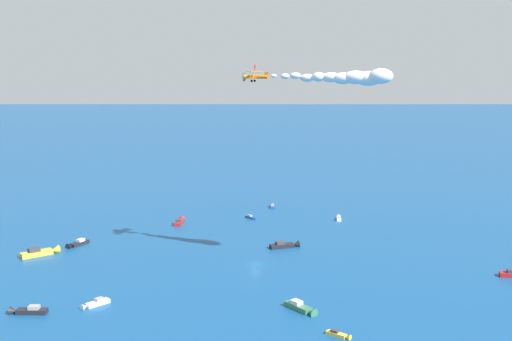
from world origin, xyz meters
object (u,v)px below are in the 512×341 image
object	(u,v)px
motorboat_outer_ring_a	(252,217)
motorboat_outer_ring_c	(27,311)
motorboat_outer_ring_e	(94,304)
wingwalker_lead	(255,67)
motorboat_near_centre	(339,218)
motorboat_outer_ring_b	(77,244)
biplane_lead	(255,76)
motorboat_inshore	(42,252)
motorboat_outer_ring_d	(302,308)
motorboat_ahead	(286,245)
motorboat_offshore	(272,206)
motorboat_mid_cluster	(339,335)
motorboat_trailing	(180,221)

from	to	relation	value
motorboat_outer_ring_a	motorboat_outer_ring_c	xyz separation A→B (m)	(-89.00, 34.60, 0.21)
motorboat_outer_ring_e	wingwalker_lead	xyz separation A→B (m)	(33.37, -30.34, 50.48)
motorboat_near_centre	motorboat_outer_ring_b	bearing A→B (deg)	119.46
biplane_lead	wingwalker_lead	world-z (taller)	wingwalker_lead
motorboat_outer_ring_c	motorboat_outer_ring_b	bearing A→B (deg)	12.71
motorboat_outer_ring_b	biplane_lead	distance (m)	72.80
motorboat_inshore	motorboat_outer_ring_d	world-z (taller)	motorboat_inshore
motorboat_ahead	motorboat_outer_ring_c	world-z (taller)	motorboat_ahead
motorboat_outer_ring_a	motorboat_outer_ring_e	world-z (taller)	motorboat_outer_ring_e
motorboat_outer_ring_a	wingwalker_lead	xyz separation A→B (m)	(-49.78, -7.98, 50.59)
motorboat_outer_ring_e	biplane_lead	xyz separation A→B (m)	(33.39, -30.36, 48.29)
motorboat_outer_ring_b	motorboat_outer_ring_e	world-z (taller)	motorboat_outer_ring_b
motorboat_inshore	motorboat_offshore	xyz separation A→B (m)	(68.89, -56.48, -0.35)
motorboat_inshore	motorboat_offshore	world-z (taller)	motorboat_inshore
motorboat_offshore	motorboat_mid_cluster	xyz separation A→B (m)	(-110.61, -24.90, -0.08)
motorboat_near_centre	motorboat_outer_ring_d	bearing A→B (deg)	174.71
motorboat_outer_ring_e	wingwalker_lead	distance (m)	67.69
motorboat_ahead	motorboat_outer_ring_a	world-z (taller)	motorboat_ahead
motorboat_near_centre	motorboat_outer_ring_b	world-z (taller)	motorboat_outer_ring_b
motorboat_inshore	biplane_lead	distance (m)	76.35
biplane_lead	motorboat_outer_ring_d	bearing A→B (deg)	-154.84
motorboat_outer_ring_c	motorboat_outer_ring_e	world-z (taller)	motorboat_outer_ring_c
motorboat_outer_ring_a	motorboat_outer_ring_d	world-z (taller)	motorboat_outer_ring_d
motorboat_offshore	motorboat_outer_ring_e	xyz separation A→B (m)	(-102.29, 27.44, 0.04)
motorboat_ahead	motorboat_outer_ring_e	world-z (taller)	motorboat_ahead
motorboat_outer_ring_d	motorboat_inshore	bearing A→B (deg)	67.73
motorboat_outer_ring_a	motorboat_inshore	bearing A→B (deg)	134.07
motorboat_outer_ring_b	wingwalker_lead	bearing A→B (deg)	-100.40
motorboat_trailing	motorboat_outer_ring_b	xyz separation A→B (m)	(-30.02, 22.73, -0.06)
wingwalker_lead	motorboat_mid_cluster	bearing A→B (deg)	-152.18
motorboat_inshore	motorboat_ahead	size ratio (longest dim) A/B	1.07
biplane_lead	wingwalker_lead	size ratio (longest dim) A/B	4.15
motorboat_offshore	motorboat_outer_ring_b	distance (m)	77.88
motorboat_offshore	motorboat_outer_ring_a	world-z (taller)	motorboat_offshore
motorboat_mid_cluster	motorboat_trailing	bearing A→B (deg)	32.98
motorboat_offshore	wingwalker_lead	world-z (taller)	wingwalker_lead
motorboat_inshore	motorboat_mid_cluster	bearing A→B (deg)	-117.14
motorboat_near_centre	motorboat_outer_ring_d	distance (m)	82.91
motorboat_mid_cluster	motorboat_outer_ring_b	size ratio (longest dim) A/B	0.64
motorboat_ahead	motorboat_outer_ring_a	xyz separation A→B (m)	(33.37, 14.68, -0.29)
motorboat_outer_ring_d	motorboat_outer_ring_c	bearing A→B (deg)	99.14
motorboat_outer_ring_d	motorboat_offshore	bearing A→B (deg)	9.78
motorboat_trailing	wingwalker_lead	size ratio (longest dim) A/B	4.79
motorboat_near_centre	motorboat_outer_ring_c	bearing A→B (deg)	144.92
motorboat_trailing	motorboat_mid_cluster	bearing A→B (deg)	-147.02
motorboat_mid_cluster	motorboat_outer_ring_a	distance (m)	96.26
motorboat_mid_cluster	motorboat_outer_ring_e	size ratio (longest dim) A/B	0.80
motorboat_outer_ring_c	motorboat_offshore	bearing A→B (deg)	-20.15
motorboat_outer_ring_a	wingwalker_lead	size ratio (longest dim) A/B	2.71
motorboat_ahead	motorboat_outer_ring_b	size ratio (longest dim) A/B	1.13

